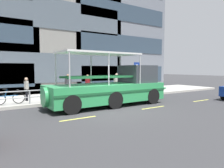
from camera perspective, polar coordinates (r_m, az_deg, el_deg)
ground_plane at (r=11.59m, az=-0.47°, el=-7.14°), size 120.00×120.00×0.00m
sidewalk at (r=16.49m, az=-11.17°, el=-3.47°), size 32.00×4.80×0.18m
curb_edge at (r=14.24m, az=-7.34°, el=-4.65°), size 32.00×0.18×0.18m
lane_centreline at (r=10.80m, az=2.39°, el=-7.98°), size 25.80×0.12×0.01m
office_tower_right at (r=28.39m, az=-3.24°, el=20.10°), size 11.95×11.40×20.04m
curb_guardrail at (r=14.73m, az=-5.84°, el=-1.79°), size 12.75×0.09×0.82m
parking_sign at (r=17.57m, az=6.90°, el=3.29°), size 0.60×0.12×2.67m
leaned_bicycle at (r=13.57m, az=-26.92°, el=-3.54°), size 1.74×0.46×0.96m
duck_tour_boat at (r=12.95m, az=0.77°, el=-1.13°), size 9.39×2.51×3.27m
pedestrian_near_bow at (r=17.04m, az=1.33°, el=0.69°), size 0.46×0.30×1.73m
pedestrian_mid_left at (r=15.91m, az=-6.87°, el=0.27°), size 0.27×0.46×1.66m
pedestrian_mid_right at (r=15.49m, az=-12.22°, el=0.22°), size 0.49×0.24×1.72m
pedestrian_near_stern at (r=14.48m, az=-22.92°, el=-0.73°), size 0.24×0.43×1.55m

